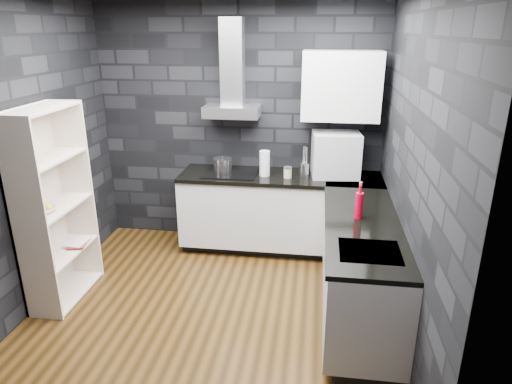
% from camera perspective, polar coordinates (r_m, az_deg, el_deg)
% --- Properties ---
extents(ground, '(3.20, 3.20, 0.00)m').
position_cam_1_polar(ground, '(4.30, -5.64, -14.50)').
color(ground, '#462C11').
extents(wall_back, '(3.20, 0.05, 2.70)m').
position_cam_1_polar(wall_back, '(5.25, -2.02, 8.14)').
color(wall_back, black).
rests_on(wall_back, ground).
extents(wall_front, '(3.20, 0.05, 2.70)m').
position_cam_1_polar(wall_front, '(2.28, -16.34, -8.96)').
color(wall_front, black).
rests_on(wall_front, ground).
extents(wall_left, '(0.05, 3.20, 2.70)m').
position_cam_1_polar(wall_left, '(4.39, -27.42, 3.53)').
color(wall_left, black).
rests_on(wall_left, ground).
extents(wall_right, '(0.05, 3.20, 2.70)m').
position_cam_1_polar(wall_right, '(3.67, 19.10, 1.82)').
color(wall_right, black).
rests_on(wall_right, ground).
extents(toekick_back, '(2.18, 0.50, 0.10)m').
position_cam_1_polar(toekick_back, '(5.34, 2.94, -6.44)').
color(toekick_back, black).
rests_on(toekick_back, ground).
extents(toekick_right, '(0.50, 1.78, 0.10)m').
position_cam_1_polar(toekick_right, '(4.28, 12.99, -14.32)').
color(toekick_right, black).
rests_on(toekick_right, ground).
extents(counter_back_cab, '(2.20, 0.60, 0.76)m').
position_cam_1_polar(counter_back_cab, '(5.13, 2.98, -2.33)').
color(counter_back_cab, silver).
rests_on(counter_back_cab, ground).
extents(counter_right_cab, '(0.60, 1.80, 0.76)m').
position_cam_1_polar(counter_right_cab, '(4.05, 12.89, -9.26)').
color(counter_right_cab, silver).
rests_on(counter_right_cab, ground).
extents(counter_back_top, '(2.20, 0.62, 0.04)m').
position_cam_1_polar(counter_back_top, '(4.98, 3.05, 1.89)').
color(counter_back_top, black).
rests_on(counter_back_top, counter_back_cab).
extents(counter_right_top, '(0.62, 1.80, 0.04)m').
position_cam_1_polar(counter_right_top, '(3.88, 13.19, -4.08)').
color(counter_right_top, black).
rests_on(counter_right_top, counter_right_cab).
extents(counter_corner_top, '(0.62, 0.62, 0.04)m').
position_cam_1_polar(counter_corner_top, '(4.99, 12.24, 1.49)').
color(counter_corner_top, black).
rests_on(counter_corner_top, counter_right_cab).
extents(hood_body, '(0.60, 0.34, 0.12)m').
position_cam_1_polar(hood_body, '(5.03, -3.01, 10.04)').
color(hood_body, silver).
rests_on(hood_body, wall_back).
extents(hood_chimney, '(0.24, 0.20, 0.90)m').
position_cam_1_polar(hood_chimney, '(5.03, -2.96, 15.90)').
color(hood_chimney, silver).
rests_on(hood_chimney, hood_body).
extents(upper_cabinet, '(0.80, 0.35, 0.70)m').
position_cam_1_polar(upper_cabinet, '(4.90, 10.60, 12.90)').
color(upper_cabinet, silver).
rests_on(upper_cabinet, wall_back).
extents(cooktop, '(0.58, 0.50, 0.01)m').
position_cam_1_polar(cooktop, '(5.06, -3.15, 2.47)').
color(cooktop, black).
rests_on(cooktop, counter_back_top).
extents(sink_rim, '(0.44, 0.40, 0.01)m').
position_cam_1_polar(sink_rim, '(3.42, 14.03, -7.26)').
color(sink_rim, silver).
rests_on(sink_rim, counter_right_top).
extents(pot, '(0.20, 0.20, 0.12)m').
position_cam_1_polar(pot, '(5.12, -4.17, 3.42)').
color(pot, silver).
rests_on(pot, cooktop).
extents(glass_vase, '(0.13, 0.13, 0.27)m').
position_cam_1_polar(glass_vase, '(4.93, 1.09, 3.60)').
color(glass_vase, white).
rests_on(glass_vase, counter_back_top).
extents(storage_jar, '(0.09, 0.09, 0.10)m').
position_cam_1_polar(storage_jar, '(4.89, 3.98, 2.39)').
color(storage_jar, tan).
rests_on(storage_jar, counter_back_top).
extents(utensil_crock, '(0.12, 0.12, 0.13)m').
position_cam_1_polar(utensil_crock, '(4.99, 6.05, 2.85)').
color(utensil_crock, silver).
rests_on(utensil_crock, counter_back_top).
extents(appliance_garage, '(0.53, 0.43, 0.49)m').
position_cam_1_polar(appliance_garage, '(4.97, 9.92, 4.51)').
color(appliance_garage, '#B7B9BF').
rests_on(appliance_garage, counter_back_top).
extents(red_bottle, '(0.07, 0.07, 0.23)m').
position_cam_1_polar(red_bottle, '(3.92, 12.76, -1.66)').
color(red_bottle, '#A8011B').
rests_on(red_bottle, counter_right_top).
extents(bookshelf, '(0.52, 0.86, 1.80)m').
position_cam_1_polar(bookshelf, '(4.47, -23.86, -1.78)').
color(bookshelf, beige).
rests_on(bookshelf, ground).
extents(fruit_bowl, '(0.25, 0.25, 0.05)m').
position_cam_1_polar(fruit_bowl, '(4.34, -24.86, -2.00)').
color(fruit_bowl, silver).
rests_on(fruit_bowl, bookshelf).
extents(book_red, '(0.16, 0.06, 0.22)m').
position_cam_1_polar(book_red, '(4.68, -22.49, -4.98)').
color(book_red, maroon).
rests_on(book_red, bookshelf).
extents(book_second, '(0.17, 0.02, 0.24)m').
position_cam_1_polar(book_second, '(4.71, -22.48, -4.53)').
color(book_second, '#B2B2B2').
rests_on(book_second, bookshelf).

